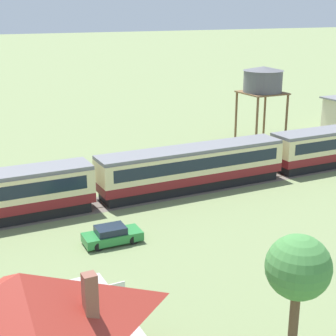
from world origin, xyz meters
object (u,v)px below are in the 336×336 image
(passenger_train, at_px, (195,166))
(yard_tree_0, at_px, (298,269))
(parked_car_green, at_px, (112,235))
(water_tower, at_px, (263,81))
(cottage_red_roof_3, at_px, (25,330))

(passenger_train, xyz_separation_m, yard_tree_0, (-7.94, -23.26, 2.76))
(passenger_train, xyz_separation_m, parked_car_green, (-10.83, -7.45, -1.57))
(water_tower, relative_size, cottage_red_roof_3, 0.95)
(parked_car_green, xyz_separation_m, yard_tree_0, (2.89, -15.81, 4.33))
(passenger_train, bearing_deg, yard_tree_0, -108.85)
(water_tower, relative_size, parked_car_green, 2.21)
(water_tower, bearing_deg, yard_tree_0, -124.23)
(parked_car_green, relative_size, yard_tree_0, 0.64)
(cottage_red_roof_3, relative_size, yard_tree_0, 1.49)
(water_tower, xyz_separation_m, parked_car_green, (-26.64, -19.10, -6.86))
(water_tower, distance_m, cottage_red_roof_3, 47.01)
(passenger_train, distance_m, water_tower, 20.33)
(parked_car_green, height_order, yard_tree_0, yard_tree_0)
(passenger_train, relative_size, yard_tree_0, 14.23)
(cottage_red_roof_3, height_order, parked_car_green, cottage_red_roof_3)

